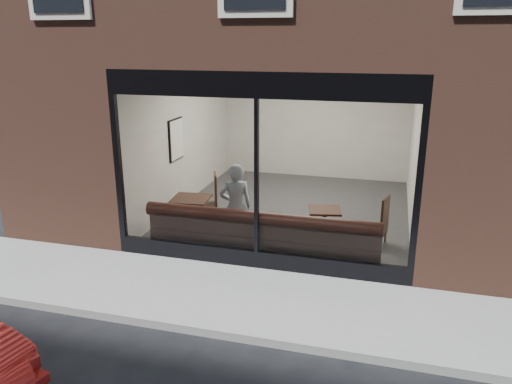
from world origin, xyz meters
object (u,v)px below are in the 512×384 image
(banquette, at_px, (263,246))
(cafe_chair_right, at_px, (373,232))
(person, at_px, (236,207))
(cafe_table_right, at_px, (325,210))
(cafe_table_left, at_px, (191,199))
(cafe_chair_left, at_px, (207,206))

(banquette, xyz_separation_m, cafe_chair_right, (1.82, 1.10, 0.01))
(person, bearing_deg, cafe_table_right, 170.23)
(cafe_table_left, bearing_deg, banquette, -21.82)
(cafe_table_left, relative_size, cafe_chair_left, 1.52)
(cafe_chair_left, bearing_deg, cafe_table_right, 136.28)
(banquette, xyz_separation_m, cafe_table_left, (-1.59, 0.64, 0.52))
(cafe_chair_right, bearing_deg, person, 33.27)
(banquette, distance_m, person, 0.85)
(cafe_table_right, bearing_deg, cafe_chair_left, 158.52)
(banquette, height_order, person, person)
(person, relative_size, cafe_chair_right, 3.76)
(banquette, bearing_deg, cafe_table_left, 158.18)
(cafe_table_right, distance_m, cafe_chair_left, 2.89)
(person, relative_size, cafe_table_right, 2.85)
(banquette, height_order, cafe_chair_right, banquette)
(person, relative_size, cafe_table_left, 2.29)
(person, xyz_separation_m, cafe_table_right, (1.54, 0.40, -0.05))
(person, distance_m, cafe_chair_left, 1.90)
(cafe_table_right, relative_size, cafe_chair_right, 1.32)
(banquette, relative_size, person, 2.52)
(person, xyz_separation_m, cafe_chair_right, (2.40, 0.82, -0.55))
(cafe_table_right, bearing_deg, cafe_chair_right, 26.26)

